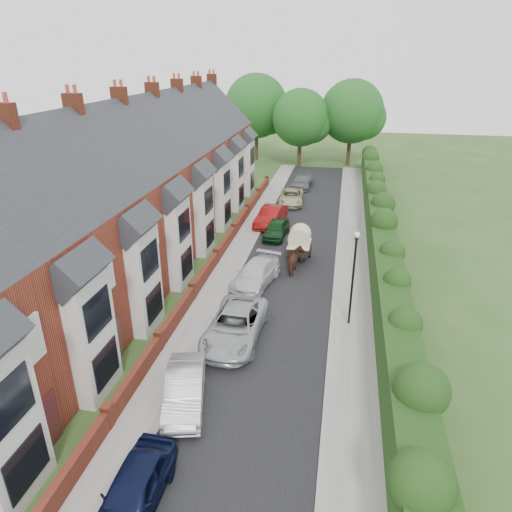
{
  "coord_description": "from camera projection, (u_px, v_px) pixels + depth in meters",
  "views": [
    {
      "loc": [
        2.52,
        -16.73,
        12.85
      ],
      "look_at": [
        -2.05,
        6.87,
        2.2
      ],
      "focal_mm": 32.0,
      "sensor_mm": 36.0,
      "label": 1
    }
  ],
  "objects": [
    {
      "name": "pavement_hedge_side",
      "position": [
        352.0,
        267.0,
        29.89
      ],
      "size": [
        2.2,
        58.0,
        0.12
      ],
      "primitive_type": "cube",
      "color": "gray",
      "rests_on": "ground"
    },
    {
      "name": "car_beige",
      "position": [
        291.0,
        197.0,
        42.6
      ],
      "size": [
        2.47,
        4.82,
        1.3
      ],
      "primitive_type": "imported",
      "rotation": [
        0.0,
        0.0,
        0.07
      ],
      "color": "#BBB487",
      "rests_on": "ground"
    },
    {
      "name": "lamppost",
      "position": [
        354.0,
        267.0,
        22.33
      ],
      "size": [
        0.32,
        0.32,
        5.16
      ],
      "color": "black",
      "rests_on": "ground"
    },
    {
      "name": "tree_far_right",
      "position": [
        355.0,
        113.0,
        55.28
      ],
      "size": [
        7.98,
        7.6,
        10.31
      ],
      "color": "#332316",
      "rests_on": "ground"
    },
    {
      "name": "car_green",
      "position": [
        276.0,
        229.0,
        34.77
      ],
      "size": [
        1.83,
        3.98,
        1.32
      ],
      "primitive_type": "imported",
      "rotation": [
        0.0,
        0.0,
        -0.07
      ],
      "color": "black",
      "rests_on": "ground"
    },
    {
      "name": "kerb_hedge_side",
      "position": [
        336.0,
        266.0,
        30.07
      ],
      "size": [
        0.18,
        58.0,
        0.13
      ],
      "primitive_type": "cube",
      "color": "#999893",
      "rests_on": "ground"
    },
    {
      "name": "horse",
      "position": [
        296.0,
        261.0,
        28.96
      ],
      "size": [
        0.91,
        1.92,
        1.61
      ],
      "primitive_type": "imported",
      "rotation": [
        0.0,
        0.0,
        3.12
      ],
      "color": "#4A261B",
      "rests_on": "ground"
    },
    {
      "name": "car_red",
      "position": [
        271.0,
        216.0,
        37.21
      ],
      "size": [
        2.31,
        4.82,
        1.52
      ],
      "primitive_type": "imported",
      "rotation": [
        0.0,
        0.0,
        -0.16
      ],
      "color": "maroon",
      "rests_on": "ground"
    },
    {
      "name": "garden_wall_row",
      "position": [
        216.0,
        257.0,
        30.38
      ],
      "size": [
        0.35,
        40.35,
        1.1
      ],
      "color": "brown",
      "rests_on": "ground"
    },
    {
      "name": "tree_far_back",
      "position": [
        260.0,
        108.0,
        58.14
      ],
      "size": [
        8.4,
        8.0,
        10.82
      ],
      "color": "#332316",
      "rests_on": "ground"
    },
    {
      "name": "kerb_house_side",
      "position": [
        246.0,
        259.0,
        31.13
      ],
      "size": [
        0.18,
        58.0,
        0.13
      ],
      "primitive_type": "cube",
      "color": "#999893",
      "rests_on": "ground"
    },
    {
      "name": "horse_cart",
      "position": [
        300.0,
        241.0,
        30.57
      ],
      "size": [
        1.53,
        3.38,
        2.44
      ],
      "color": "black",
      "rests_on": "ground"
    },
    {
      "name": "pavement_house_side",
      "position": [
        234.0,
        258.0,
        31.27
      ],
      "size": [
        1.7,
        58.0,
        0.12
      ],
      "primitive_type": "cube",
      "color": "gray",
      "rests_on": "ground"
    },
    {
      "name": "hedge",
      "position": [
        383.0,
        248.0,
        28.95
      ],
      "size": [
        2.1,
        58.0,
        2.85
      ],
      "color": "black",
      "rests_on": "ground"
    },
    {
      "name": "car_silver_a",
      "position": [
        185.0,
        389.0,
        18.1
      ],
      "size": [
        2.46,
        4.42,
        1.38
      ],
      "primitive_type": "imported",
      "rotation": [
        0.0,
        0.0,
        0.25
      ],
      "color": "silver",
      "rests_on": "ground"
    },
    {
      "name": "tree_far_left",
      "position": [
        303.0,
        119.0,
        54.78
      ],
      "size": [
        7.14,
        6.8,
        9.29
      ],
      "color": "#332316",
      "rests_on": "ground"
    },
    {
      "name": "ground",
      "position": [
        271.0,
        364.0,
        20.66
      ],
      "size": [
        140.0,
        140.0,
        0.0
      ],
      "primitive_type": "plane",
      "color": "#2D4C1E",
      "rests_on": "ground"
    },
    {
      "name": "terrace_row",
      "position": [
        132.0,
        195.0,
        29.7
      ],
      "size": [
        9.05,
        40.5,
        11.5
      ],
      "color": "#9B3D27",
      "rests_on": "ground"
    },
    {
      "name": "car_navy",
      "position": [
        134.0,
        490.0,
        13.89
      ],
      "size": [
        1.64,
        4.05,
        1.38
      ],
      "primitive_type": "imported",
      "rotation": [
        0.0,
        0.0,
        -0.0
      ],
      "color": "black",
      "rests_on": "ground"
    },
    {
      "name": "car_white",
      "position": [
        256.0,
        274.0,
        27.55
      ],
      "size": [
        2.86,
        5.05,
        1.38
      ],
      "primitive_type": "imported",
      "rotation": [
        0.0,
        0.0,
        -0.2
      ],
      "color": "silver",
      "rests_on": "ground"
    },
    {
      "name": "car_grey",
      "position": [
        302.0,
        181.0,
        47.78
      ],
      "size": [
        2.27,
        4.83,
        1.36
      ],
      "primitive_type": "imported",
      "rotation": [
        0.0,
        0.0,
        -0.08
      ],
      "color": "slate",
      "rests_on": "ground"
    },
    {
      "name": "road",
      "position": [
        290.0,
        263.0,
        30.62
      ],
      "size": [
        6.0,
        58.0,
        0.02
      ],
      "primitive_type": "cube",
      "color": "black",
      "rests_on": "ground"
    },
    {
      "name": "car_silver_b",
      "position": [
        235.0,
        325.0,
        22.21
      ],
      "size": [
        2.64,
        5.49,
        1.51
      ],
      "primitive_type": "imported",
      "rotation": [
        0.0,
        0.0,
        -0.03
      ],
      "color": "#ACAFB4",
      "rests_on": "ground"
    }
  ]
}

